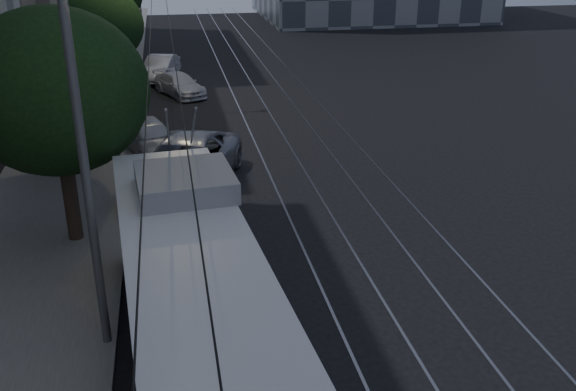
# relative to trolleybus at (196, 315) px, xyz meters

# --- Properties ---
(ground) EXTENTS (120.00, 120.00, 0.00)m
(ground) POSITION_rel_trolleybus_xyz_m (3.16, 1.40, -1.74)
(ground) COLOR black
(ground) RESTS_ON ground
(sidewalk) EXTENTS (5.00, 90.00, 0.15)m
(sidewalk) POSITION_rel_trolleybus_xyz_m (-4.34, 21.40, -1.66)
(sidewalk) COLOR slate
(sidewalk) RESTS_ON ground
(tram_rails) EXTENTS (4.52, 90.00, 0.02)m
(tram_rails) POSITION_rel_trolleybus_xyz_m (5.66, 21.40, -1.73)
(tram_rails) COLOR gray
(tram_rails) RESTS_ON ground
(overhead_wires) EXTENTS (2.23, 90.00, 6.00)m
(overhead_wires) POSITION_rel_trolleybus_xyz_m (-1.81, 21.40, 1.73)
(overhead_wires) COLOR black
(overhead_wires) RESTS_ON ground
(trolleybus) EXTENTS (3.74, 12.69, 5.63)m
(trolleybus) POSITION_rel_trolleybus_xyz_m (0.00, 0.00, 0.00)
(trolleybus) COLOR silver
(trolleybus) RESTS_ON ground
(pickup_silver) EXTENTS (5.09, 7.22, 1.83)m
(pickup_silver) POSITION_rel_trolleybus_xyz_m (0.18, 11.24, -0.82)
(pickup_silver) COLOR #A9AAB0
(pickup_silver) RESTS_ON ground
(car_white_a) EXTENTS (3.09, 4.76, 1.51)m
(car_white_a) POSITION_rel_trolleybus_xyz_m (-1.14, 15.40, -0.99)
(car_white_a) COLOR #B6B5BA
(car_white_a) RESTS_ON ground
(car_white_b) EXTENTS (3.25, 4.52, 1.22)m
(car_white_b) POSITION_rel_trolleybus_xyz_m (0.46, 25.40, -1.13)
(car_white_b) COLOR silver
(car_white_b) RESTS_ON ground
(car_white_c) EXTENTS (2.67, 4.76, 1.49)m
(car_white_c) POSITION_rel_trolleybus_xyz_m (-0.60, 29.59, -0.99)
(car_white_c) COLOR silver
(car_white_c) RESTS_ON ground
(car_white_d) EXTENTS (1.76, 3.80, 1.26)m
(car_white_d) POSITION_rel_trolleybus_xyz_m (-0.20, 30.90, -1.11)
(car_white_d) COLOR silver
(car_white_d) RESTS_ON ground
(tree_1) EXTENTS (5.25, 5.25, 7.09)m
(tree_1) POSITION_rel_trolleybus_xyz_m (-3.34, 7.40, 2.98)
(tree_1) COLOR black
(tree_1) RESTS_ON ground
(tree_2) EXTENTS (4.65, 4.65, 6.22)m
(tree_2) POSITION_rel_trolleybus_xyz_m (-3.84, 14.00, 2.37)
(tree_2) COLOR black
(tree_2) RESTS_ON ground
(tree_3) EXTENTS (4.35, 4.35, 6.37)m
(tree_3) POSITION_rel_trolleybus_xyz_m (-3.34, 22.71, 2.65)
(tree_3) COLOR black
(tree_3) RESTS_ON ground
(tree_4) EXTENTS (4.10, 4.10, 6.11)m
(tree_4) POSITION_rel_trolleybus_xyz_m (-3.84, 29.85, 2.50)
(tree_4) COLOR black
(tree_4) RESTS_ON ground
(streetlamp_near) EXTENTS (2.21, 0.44, 9.02)m
(streetlamp_near) POSITION_rel_trolleybus_xyz_m (-1.64, 1.74, 3.75)
(streetlamp_near) COLOR slate
(streetlamp_near) RESTS_ON ground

